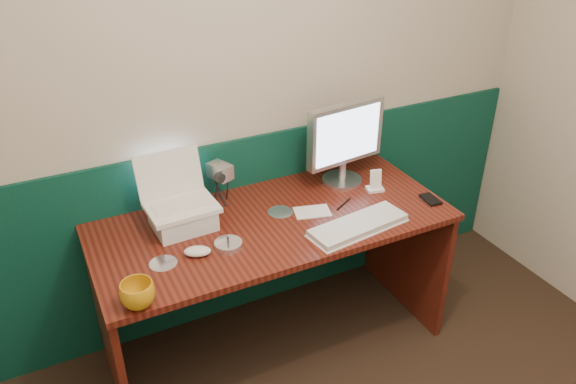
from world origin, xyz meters
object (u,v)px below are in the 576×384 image
desk (274,286)px  keyboard (358,226)px  laptop (179,185)px  camcorder (221,183)px  monitor (344,143)px  mug (138,294)px

desk → keyboard: bearing=-37.2°
desk → laptop: bearing=161.4°
desk → camcorder: (-0.15, 0.24, 0.48)m
laptop → monitor: monitor is taller
laptop → mug: bearing=-127.3°
desk → camcorder: 0.56m
monitor → keyboard: bearing=-119.0°
mug → camcorder: bearing=46.3°
keyboard → mug: (-0.98, -0.07, 0.04)m
keyboard → mug: bearing=177.0°
monitor → laptop: bearing=175.8°
keyboard → monitor: bearing=61.0°
laptop → camcorder: bearing=25.1°
laptop → monitor: (0.84, 0.04, 0.00)m
desk → monitor: bearing=20.2°
desk → keyboard: size_ratio=3.55×
monitor → mug: monitor is taller
laptop → keyboard: laptop is taller
desk → mug: 0.85m
mug → keyboard: bearing=4.3°
mug → desk: bearing=24.2°
camcorder → desk: bearing=-80.8°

